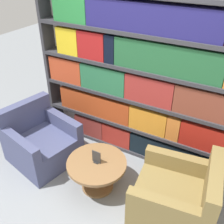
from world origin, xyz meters
TOP-DOWN VIEW (x-y plane):
  - ground_plane at (0.00, 0.00)m, footprint 14.00×14.00m
  - bookshelf at (0.04, 1.30)m, footprint 3.08×0.30m
  - armchair_left at (-1.13, 0.43)m, footprint 1.04×1.01m
  - armchair_right at (0.93, 0.43)m, footprint 0.98×0.95m
  - coffee_table at (-0.10, 0.35)m, footprint 0.77×0.77m
  - table_sign at (-0.10, 0.35)m, footprint 0.12×0.06m

SIDE VIEW (x-z plane):
  - ground_plane at x=0.00m, z-range 0.00..0.00m
  - armchair_left at x=-1.13m, z-range -0.13..0.71m
  - armchair_right at x=0.93m, z-range -0.13..0.71m
  - coffee_table at x=-0.10m, z-range 0.09..0.53m
  - table_sign at x=-0.10m, z-range 0.43..0.60m
  - bookshelf at x=0.04m, z-range 0.00..2.31m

